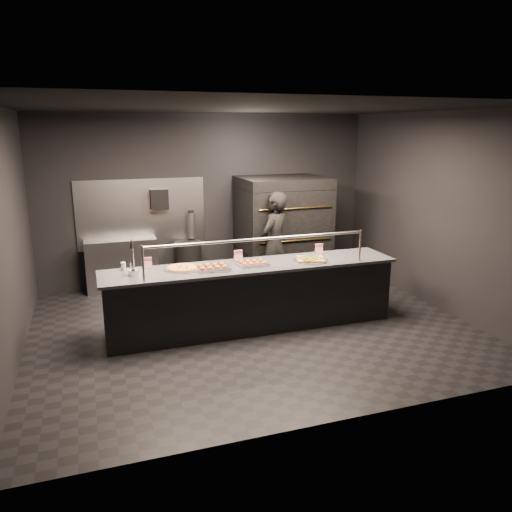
{
  "coord_description": "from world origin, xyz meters",
  "views": [
    {
      "loc": [
        -2.09,
        -6.28,
        2.74
      ],
      "look_at": [
        0.12,
        0.2,
        0.98
      ],
      "focal_mm": 35.0,
      "sensor_mm": 36.0,
      "label": 1
    }
  ],
  "objects_px": {
    "prep_shelf": "(122,265)",
    "worker": "(274,245)",
    "pizza_oven": "(282,230)",
    "fire_extinguisher": "(191,225)",
    "slider_tray_b": "(253,263)",
    "trash_bin": "(188,264)",
    "beer_tap": "(133,265)",
    "towel_dispenser": "(159,199)",
    "slider_tray_a": "(212,267)",
    "round_pizza": "(183,268)",
    "square_pizza": "(311,259)",
    "service_counter": "(252,296)"
  },
  "relations": [
    {
      "from": "slider_tray_b",
      "to": "round_pizza",
      "type": "bearing_deg",
      "value": 173.54
    },
    {
      "from": "service_counter",
      "to": "slider_tray_b",
      "type": "height_order",
      "value": "service_counter"
    },
    {
      "from": "beer_tap",
      "to": "slider_tray_b",
      "type": "height_order",
      "value": "beer_tap"
    },
    {
      "from": "prep_shelf",
      "to": "slider_tray_a",
      "type": "height_order",
      "value": "slider_tray_a"
    },
    {
      "from": "fire_extinguisher",
      "to": "beer_tap",
      "type": "height_order",
      "value": "beer_tap"
    },
    {
      "from": "fire_extinguisher",
      "to": "trash_bin",
      "type": "bearing_deg",
      "value": -122.67
    },
    {
      "from": "towel_dispenser",
      "to": "fire_extinguisher",
      "type": "height_order",
      "value": "towel_dispenser"
    },
    {
      "from": "pizza_oven",
      "to": "trash_bin",
      "type": "height_order",
      "value": "pizza_oven"
    },
    {
      "from": "square_pizza",
      "to": "worker",
      "type": "xyz_separation_m",
      "value": [
        -0.07,
        1.28,
        -0.06
      ]
    },
    {
      "from": "slider_tray_b",
      "to": "square_pizza",
      "type": "bearing_deg",
      "value": -3.11
    },
    {
      "from": "fire_extinguisher",
      "to": "slider_tray_b",
      "type": "height_order",
      "value": "fire_extinguisher"
    },
    {
      "from": "beer_tap",
      "to": "towel_dispenser",
      "type": "bearing_deg",
      "value": 73.68
    },
    {
      "from": "beer_tap",
      "to": "slider_tray_b",
      "type": "distance_m",
      "value": 1.6
    },
    {
      "from": "prep_shelf",
      "to": "trash_bin",
      "type": "relative_size",
      "value": 1.5
    },
    {
      "from": "beer_tap",
      "to": "slider_tray_a",
      "type": "relative_size",
      "value": 0.93
    },
    {
      "from": "pizza_oven",
      "to": "fire_extinguisher",
      "type": "height_order",
      "value": "pizza_oven"
    },
    {
      "from": "pizza_oven",
      "to": "slider_tray_b",
      "type": "distance_m",
      "value": 2.27
    },
    {
      "from": "prep_shelf",
      "to": "towel_dispenser",
      "type": "distance_m",
      "value": 1.31
    },
    {
      "from": "prep_shelf",
      "to": "fire_extinguisher",
      "type": "bearing_deg",
      "value": 3.66
    },
    {
      "from": "pizza_oven",
      "to": "trash_bin",
      "type": "relative_size",
      "value": 2.39
    },
    {
      "from": "towel_dispenser",
      "to": "slider_tray_a",
      "type": "bearing_deg",
      "value": -82.45
    },
    {
      "from": "towel_dispenser",
      "to": "round_pizza",
      "type": "distance_m",
      "value": 2.39
    },
    {
      "from": "towel_dispenser",
      "to": "square_pizza",
      "type": "bearing_deg",
      "value": -54.59
    },
    {
      "from": "square_pizza",
      "to": "trash_bin",
      "type": "xyz_separation_m",
      "value": [
        -1.32,
        2.29,
        -0.54
      ]
    },
    {
      "from": "beer_tap",
      "to": "prep_shelf",
      "type": "bearing_deg",
      "value": 90.0
    },
    {
      "from": "service_counter",
      "to": "round_pizza",
      "type": "height_order",
      "value": "service_counter"
    },
    {
      "from": "slider_tray_b",
      "to": "trash_bin",
      "type": "bearing_deg",
      "value": 101.71
    },
    {
      "from": "prep_shelf",
      "to": "towel_dispenser",
      "type": "relative_size",
      "value": 3.43
    },
    {
      "from": "slider_tray_b",
      "to": "fire_extinguisher",
      "type": "bearing_deg",
      "value": 98.21
    },
    {
      "from": "square_pizza",
      "to": "prep_shelf",
      "type": "bearing_deg",
      "value": 135.69
    },
    {
      "from": "service_counter",
      "to": "trash_bin",
      "type": "height_order",
      "value": "service_counter"
    },
    {
      "from": "square_pizza",
      "to": "towel_dispenser",
      "type": "bearing_deg",
      "value": 125.41
    },
    {
      "from": "towel_dispenser",
      "to": "beer_tap",
      "type": "distance_m",
      "value": 2.54
    },
    {
      "from": "slider_tray_b",
      "to": "worker",
      "type": "xyz_separation_m",
      "value": [
        0.79,
        1.23,
        -0.07
      ]
    },
    {
      "from": "beer_tap",
      "to": "fire_extinguisher",
      "type": "bearing_deg",
      "value": 62.49
    },
    {
      "from": "round_pizza",
      "to": "worker",
      "type": "relative_size",
      "value": 0.28
    },
    {
      "from": "prep_shelf",
      "to": "square_pizza",
      "type": "xyz_separation_m",
      "value": [
        2.45,
        -2.39,
        0.49
      ]
    },
    {
      "from": "slider_tray_b",
      "to": "towel_dispenser",
      "type": "bearing_deg",
      "value": 110.43
    },
    {
      "from": "fire_extinguisher",
      "to": "pizza_oven",
      "type": "bearing_deg",
      "value": -17.89
    },
    {
      "from": "square_pizza",
      "to": "round_pizza",
      "type": "bearing_deg",
      "value": 175.12
    },
    {
      "from": "round_pizza",
      "to": "slider_tray_b",
      "type": "relative_size",
      "value": 1.08
    },
    {
      "from": "slider_tray_b",
      "to": "square_pizza",
      "type": "distance_m",
      "value": 0.85
    },
    {
      "from": "service_counter",
      "to": "slider_tray_b",
      "type": "distance_m",
      "value": 0.48
    },
    {
      "from": "pizza_oven",
      "to": "slider_tray_a",
      "type": "xyz_separation_m",
      "value": [
        -1.78,
        -1.95,
        -0.02
      ]
    },
    {
      "from": "prep_shelf",
      "to": "worker",
      "type": "relative_size",
      "value": 0.69
    },
    {
      "from": "towel_dispenser",
      "to": "beer_tap",
      "type": "bearing_deg",
      "value": -106.32
    },
    {
      "from": "service_counter",
      "to": "square_pizza",
      "type": "distance_m",
      "value": 0.98
    },
    {
      "from": "service_counter",
      "to": "square_pizza",
      "type": "relative_size",
      "value": 8.46
    },
    {
      "from": "pizza_oven",
      "to": "round_pizza",
      "type": "xyz_separation_m",
      "value": [
        -2.15,
        -1.82,
        -0.03
      ]
    },
    {
      "from": "round_pizza",
      "to": "trash_bin",
      "type": "relative_size",
      "value": 0.6
    }
  ]
}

